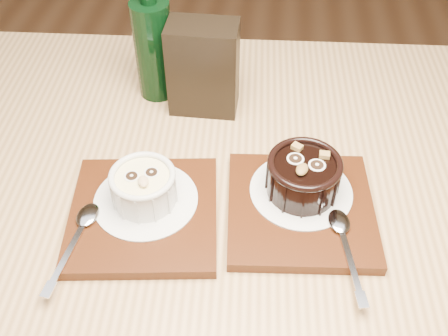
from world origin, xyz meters
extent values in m
cube|color=#9D7344|center=(0.22, 0.04, 0.73)|extent=(1.23, 0.85, 0.04)
cube|color=#441D0B|center=(0.12, 0.01, 0.76)|extent=(0.20, 0.20, 0.01)
cylinder|color=white|center=(0.12, 0.03, 0.77)|extent=(0.13, 0.13, 0.00)
cylinder|color=silver|center=(0.12, 0.03, 0.79)|extent=(0.08, 0.08, 0.04)
cylinder|color=#F5E595|center=(0.12, 0.03, 0.81)|extent=(0.07, 0.07, 0.00)
torus|color=silver|center=(0.12, 0.03, 0.81)|extent=(0.08, 0.08, 0.01)
cylinder|color=black|center=(0.11, 0.03, 0.81)|extent=(0.02, 0.02, 0.00)
cylinder|color=black|center=(0.13, 0.04, 0.81)|extent=(0.02, 0.02, 0.00)
ellipsoid|color=tan|center=(0.13, 0.02, 0.81)|extent=(0.02, 0.02, 0.01)
cube|color=#441D0B|center=(0.32, 0.04, 0.76)|extent=(0.19, 0.19, 0.01)
cylinder|color=white|center=(0.32, 0.07, 0.77)|extent=(0.13, 0.13, 0.00)
cylinder|color=black|center=(0.32, 0.07, 0.79)|extent=(0.09, 0.09, 0.05)
cylinder|color=black|center=(0.32, 0.07, 0.81)|extent=(0.07, 0.07, 0.00)
torus|color=black|center=(0.32, 0.07, 0.82)|extent=(0.09, 0.09, 0.01)
cylinder|color=black|center=(0.30, 0.07, 0.81)|extent=(0.02, 0.02, 0.00)
cylinder|color=black|center=(0.33, 0.06, 0.81)|extent=(0.02, 0.02, 0.00)
ellipsoid|color=brown|center=(0.31, 0.05, 0.82)|extent=(0.02, 0.02, 0.01)
cube|color=brown|center=(0.31, 0.09, 0.82)|extent=(0.02, 0.02, 0.01)
cube|color=brown|center=(0.34, 0.08, 0.82)|extent=(0.01, 0.01, 0.01)
cube|color=black|center=(0.17, 0.24, 0.82)|extent=(0.10, 0.06, 0.14)
cylinder|color=black|center=(0.09, 0.27, 0.83)|extent=(0.06, 0.06, 0.15)
camera|label=1|loc=(0.26, -0.39, 1.26)|focal=42.00mm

